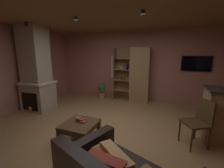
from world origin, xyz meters
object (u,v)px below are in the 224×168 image
Objects in this scene: table_book_0 at (82,122)px; dining_chair at (199,120)px; coffee_table at (80,127)px; table_book_2 at (78,118)px; wall_mounted_tv at (196,64)px; bookshelf_cabinet at (137,76)px; table_book_1 at (81,119)px; stone_fireplace at (36,74)px; potted_floor_plant at (102,90)px.

dining_chair reaches higher than table_book_0.
dining_chair is at bearing 18.77° from coffee_table.
wall_mounted_tv is (2.50, 3.14, 0.96)m from table_book_2.
table_book_0 reaches higher than coffee_table.
bookshelf_cabinet is 3.11m from coffee_table.
dining_chair is (2.20, 0.67, 0.06)m from table_book_1.
table_book_2 reaches higher than table_book_1.
bookshelf_cabinet is at bearing 125.83° from dining_chair.
coffee_table is at bearing -26.10° from stone_fireplace.
potted_floor_plant is at bearing 106.26° from table_book_1.
bookshelf_cabinet is at bearing 4.45° from potted_floor_plant.
table_book_2 is 2.92m from potted_floor_plant.
dining_chair reaches higher than potted_floor_plant.
stone_fireplace is at bearing 155.04° from table_book_0.
potted_floor_plant is at bearing 144.64° from dining_chair.
table_book_1 is 0.22× the size of potted_floor_plant.
table_book_1 is 0.15× the size of wall_mounted_tv.
wall_mounted_tv reaches higher than potted_floor_plant.
table_book_2 is 0.19× the size of potted_floor_plant.
stone_fireplace is 19.35× the size of table_book_0.
coffee_table is 4.87× the size of table_book_0.
potted_floor_plant is (1.40, 1.79, -0.84)m from stone_fireplace.
bookshelf_cabinet is at bearing 78.85° from table_book_1.
table_book_0 is at bearing -72.84° from potted_floor_plant.
table_book_0 is at bearing -161.90° from dining_chair.
table_book_0 is 0.22× the size of potted_floor_plant.
table_book_1 is (2.22, -1.03, -0.70)m from stone_fireplace.
table_book_1 is at bearing -73.74° from potted_floor_plant.
stone_fireplace is 4.48m from dining_chair.
stone_fireplace reaches higher than wall_mounted_tv.
stone_fireplace is at bearing -155.76° from wall_mounted_tv.
table_book_2 is at bearing -128.62° from wall_mounted_tv.
dining_chair is at bearing 16.84° from table_book_1.
dining_chair is at bearing -54.17° from bookshelf_cabinet.
dining_chair is at bearing 16.58° from table_book_2.
dining_chair is at bearing -95.85° from wall_mounted_tv.
wall_mounted_tv is (4.67, 2.11, 0.29)m from stone_fireplace.
potted_floor_plant is (-0.77, 2.82, -0.17)m from table_book_2.
table_book_2 is (-0.11, 0.03, 0.05)m from table_book_0.
wall_mounted_tv is (2.46, 3.13, 0.98)m from table_book_1.
dining_chair is (2.14, 0.70, 0.09)m from table_book_0.
coffee_table is at bearing -161.23° from dining_chair.
bookshelf_cabinet reaches higher than table_book_0.
dining_chair is 1.04× the size of wall_mounted_tv.
coffee_table is (2.24, -1.10, -0.82)m from stone_fireplace.
coffee_table is 0.18m from table_book_2.
bookshelf_cabinet reaches higher than table_book_1.
stone_fireplace is 1.30× the size of bookshelf_cabinet.
table_book_2 is at bearing 164.23° from table_book_0.
stone_fireplace is 4.24× the size of potted_floor_plant.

